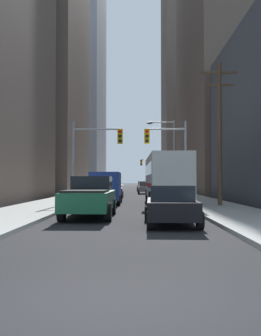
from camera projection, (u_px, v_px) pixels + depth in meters
ground_plane at (106, 307)px, 5.20m from camera, size 400.00×400.00×0.00m
sidewalk_left at (95, 191)px, 55.24m from camera, size 3.73×160.00×0.15m
sidewalk_right at (169, 191)px, 55.12m from camera, size 3.73×160.00×0.15m
city_bus at (166, 177)px, 27.50m from camera, size 2.67×11.51×3.40m
pickup_truck_green at (90, 197)px, 17.65m from camera, size 2.20×5.43×1.90m
cargo_van_blue at (106, 186)px, 27.50m from camera, size 2.16×5.23×2.26m
sedan_black at (171, 205)px, 14.56m from camera, size 1.96×4.27×1.52m
sedan_navy at (113, 190)px, 35.87m from camera, size 1.96×4.27×1.52m
sedan_grey at (146, 188)px, 47.99m from camera, size 1.95×4.23×1.52m
sedan_maroon at (143, 186)px, 59.38m from camera, size 1.95×4.22×1.52m
traffic_signal_near_left at (95, 148)px, 27.68m from camera, size 3.67×0.44×6.00m
traffic_signal_near_right at (168, 148)px, 27.62m from camera, size 3.08×0.44×6.00m
traffic_signal_far_right at (149, 167)px, 69.34m from camera, size 2.78×0.44×6.00m
utility_pole_right at (220, 131)px, 24.03m from camera, size 2.20×0.28×9.09m
street_lamp_right at (169, 150)px, 36.93m from camera, size 2.71×0.32×7.50m
building_left_mid_office at (31, 68)px, 55.80m from camera, size 14.54×21.20×35.96m
building_left_far_tower at (57, 61)px, 98.91m from camera, size 23.68×28.12×64.83m
building_right_mid_block at (260, 69)px, 53.13m from camera, size 20.31×26.23×34.25m
building_right_far_highrise at (207, 75)px, 98.15m from camera, size 22.08×19.37×57.35m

